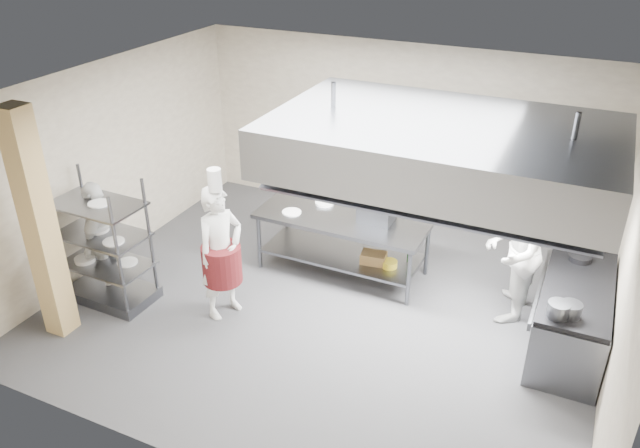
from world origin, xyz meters
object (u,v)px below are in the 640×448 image
at_px(griddle, 377,213).
at_px(stockpot, 559,310).
at_px(island, 342,244).
at_px(chef_line, 513,250).
at_px(chef_plating, 102,237).
at_px(cooking_range, 572,317).
at_px(pass_rack, 103,241).
at_px(chef_head, 221,253).

relative_size(griddle, stockpot, 1.93).
distance_m(island, stockpot, 3.34).
height_order(chef_line, chef_plating, chef_line).
bearing_deg(griddle, cooking_range, -8.93).
height_order(island, griddle, griddle).
relative_size(cooking_range, chef_line, 1.02).
xyz_separation_m(chef_line, griddle, (-1.92, 0.16, 0.04)).
relative_size(island, cooking_range, 1.24).
bearing_deg(chef_line, island, -90.69).
xyz_separation_m(chef_plating, griddle, (3.32, 1.90, 0.20)).
height_order(pass_rack, stockpot, pass_rack).
distance_m(pass_rack, cooking_range, 6.11).
bearing_deg(chef_plating, cooking_range, 83.32).
bearing_deg(island, cooking_range, -7.21).
relative_size(island, chef_line, 1.26).
distance_m(island, griddle, 0.75).
distance_m(griddle, stockpot, 2.89).
bearing_deg(pass_rack, stockpot, 9.59).
height_order(chef_head, griddle, chef_head).
bearing_deg(cooking_range, pass_rack, -165.04).
bearing_deg(stockpot, cooking_range, 77.49).
xyz_separation_m(pass_rack, cooking_range, (5.88, 1.57, -0.48)).
bearing_deg(cooking_range, griddle, 169.57).
height_order(cooking_range, griddle, griddle).
distance_m(cooking_range, griddle, 2.87).
distance_m(island, pass_rack, 3.34).
bearing_deg(island, chef_line, -1.59).
bearing_deg(griddle, island, -169.71).
height_order(chef_line, griddle, chef_line).
xyz_separation_m(chef_head, chef_plating, (-1.82, -0.21, -0.09)).
height_order(cooking_range, chef_head, chef_head).
relative_size(pass_rack, stockpot, 7.28).
height_order(pass_rack, chef_plating, pass_rack).
relative_size(cooking_range, stockpot, 8.08).
bearing_deg(griddle, chef_plating, -148.66).
relative_size(chef_head, chef_plating, 1.10).
distance_m(chef_head, chef_plating, 1.83).
relative_size(island, stockpot, 10.03).
height_order(island, chef_head, chef_head).
xyz_separation_m(chef_head, stockpot, (4.09, 0.43, 0.07)).
height_order(chef_plating, griddle, chef_plating).
relative_size(chef_plating, griddle, 3.48).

